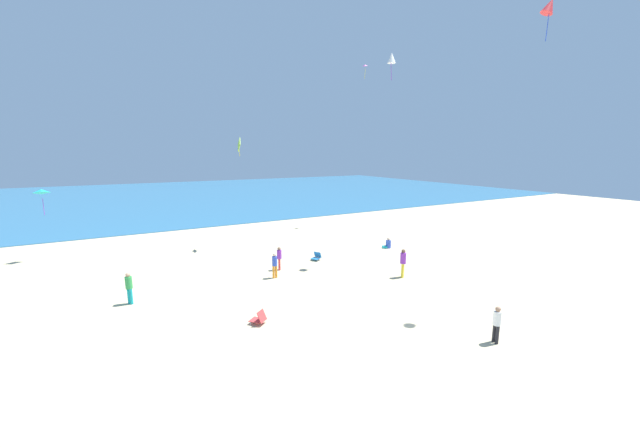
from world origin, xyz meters
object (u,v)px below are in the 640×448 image
(person_4, at_px, (403,261))
(kite_lime, at_px, (239,145))
(beach_chair_far_left, at_px, (316,257))
(kite_red, at_px, (550,6))
(beach_chair_far_right, at_px, (259,318))
(person_2, at_px, (275,264))
(kite_white, at_px, (392,58))
(person_1, at_px, (388,244))
(person_3, at_px, (279,257))
(person_0, at_px, (129,286))
(person_5, at_px, (497,322))
(kite_teal, at_px, (41,191))
(kite_magenta, at_px, (365,66))

(person_4, height_order, kite_lime, kite_lime)
(beach_chair_far_left, bearing_deg, person_4, 87.39)
(kite_red, distance_m, kite_lime, 19.97)
(beach_chair_far_right, distance_m, kite_red, 17.88)
(beach_chair_far_left, xyz_separation_m, person_2, (-3.92, -1.99, 0.63))
(kite_red, relative_size, kite_white, 1.08)
(person_1, xyz_separation_m, kite_lime, (-9.61, 5.86, 7.51))
(person_2, bearing_deg, kite_red, -142.49)
(beach_chair_far_left, height_order, person_1, person_1)
(kite_lime, bearing_deg, person_1, -31.36)
(person_1, distance_m, kite_lime, 13.53)
(person_2, xyz_separation_m, kite_red, (8.57, -9.56, 12.38))
(person_2, height_order, person_3, person_2)
(person_0, relative_size, person_5, 1.07)
(person_3, relative_size, person_5, 0.99)
(person_3, relative_size, kite_red, 0.85)
(person_4, bearing_deg, person_5, 122.83)
(beach_chair_far_right, distance_m, kite_teal, 19.22)
(kite_teal, bearing_deg, person_2, -43.08)
(kite_white, relative_size, kite_lime, 1.17)
(person_3, height_order, person_5, person_5)
(person_3, xyz_separation_m, person_4, (5.77, -4.90, 0.14))
(person_3, distance_m, kite_teal, 16.64)
(kite_teal, bearing_deg, beach_chair_far_right, -61.18)
(kite_white, xyz_separation_m, kite_magenta, (6.53, 11.64, 2.38))
(person_5, bearing_deg, person_1, 79.92)
(kite_white, bearing_deg, kite_red, -85.60)
(kite_teal, bearing_deg, person_3, -37.79)
(kite_teal, height_order, kite_white, kite_white)
(beach_chair_far_left, height_order, kite_red, kite_red)
(person_5, bearing_deg, person_4, 87.79)
(person_0, distance_m, kite_white, 19.65)
(beach_chair_far_left, height_order, person_4, person_4)
(person_2, bearing_deg, kite_white, -97.78)
(person_0, relative_size, kite_teal, 0.88)
(person_0, relative_size, person_2, 1.06)
(beach_chair_far_left, bearing_deg, person_3, -14.76)
(kite_teal, xyz_separation_m, kite_white, (19.82, -11.65, 8.26))
(person_4, xyz_separation_m, kite_magenta, (7.79, 14.80, 14.38))
(person_2, distance_m, kite_lime, 10.60)
(person_1, bearing_deg, person_4, 77.14)
(person_1, height_order, kite_lime, kite_lime)
(person_4, bearing_deg, kite_lime, -14.50)
(person_3, bearing_deg, person_0, 35.05)
(person_3, xyz_separation_m, kite_lime, (-0.15, 6.71, 6.97))
(kite_white, bearing_deg, kite_lime, 130.41)
(kite_red, bearing_deg, person_1, 81.60)
(person_3, xyz_separation_m, kite_white, (7.03, -1.73, 12.14))
(person_0, distance_m, kite_magenta, 28.63)
(kite_teal, bearing_deg, kite_lime, -14.24)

